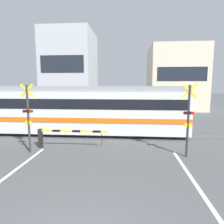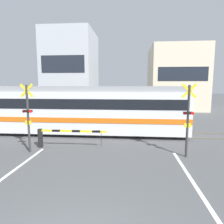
{
  "view_description": "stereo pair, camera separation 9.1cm",
  "coord_description": "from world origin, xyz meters",
  "px_view_note": "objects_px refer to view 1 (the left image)",
  "views": [
    {
      "loc": [
        1.08,
        -3.08,
        3.4
      ],
      "look_at": [
        0.0,
        10.1,
        1.6
      ],
      "focal_mm": 32.0,
      "sensor_mm": 36.0,
      "label": 1
    },
    {
      "loc": [
        1.17,
        -3.07,
        3.4
      ],
      "look_at": [
        0.0,
        10.1,
        1.6
      ],
      "focal_mm": 32.0,
      "sensor_mm": 36.0,
      "label": 2
    }
  ],
  "objects_px": {
    "crossing_barrier_near": "(58,135)",
    "crossing_signal_right": "(188,117)",
    "pedestrian": "(128,111)",
    "commuter_train": "(58,108)",
    "crossing_barrier_far": "(148,118)",
    "crossing_signal_left": "(28,115)"
  },
  "relations": [
    {
      "from": "crossing_signal_right",
      "to": "crossing_barrier_near",
      "type": "bearing_deg",
      "value": 173.05
    },
    {
      "from": "crossing_barrier_near",
      "to": "crossing_signal_left",
      "type": "bearing_deg",
      "value": -145.93
    },
    {
      "from": "crossing_barrier_near",
      "to": "crossing_signal_right",
      "type": "distance_m",
      "value": 6.72
    },
    {
      "from": "crossing_signal_right",
      "to": "pedestrian",
      "type": "bearing_deg",
      "value": 108.26
    },
    {
      "from": "commuter_train",
      "to": "pedestrian",
      "type": "height_order",
      "value": "commuter_train"
    },
    {
      "from": "crossing_barrier_near",
      "to": "pedestrian",
      "type": "relative_size",
      "value": 2.08
    },
    {
      "from": "commuter_train",
      "to": "crossing_barrier_far",
      "type": "relative_size",
      "value": 4.68
    },
    {
      "from": "commuter_train",
      "to": "crossing_barrier_near",
      "type": "height_order",
      "value": "commuter_train"
    },
    {
      "from": "crossing_signal_right",
      "to": "pedestrian",
      "type": "relative_size",
      "value": 1.92
    },
    {
      "from": "crossing_signal_left",
      "to": "crossing_barrier_far",
      "type": "bearing_deg",
      "value": 46.62
    },
    {
      "from": "crossing_barrier_near",
      "to": "crossing_barrier_far",
      "type": "distance_m",
      "value": 8.17
    },
    {
      "from": "crossing_barrier_far",
      "to": "pedestrian",
      "type": "bearing_deg",
      "value": 135.13
    },
    {
      "from": "pedestrian",
      "to": "crossing_barrier_far",
      "type": "bearing_deg",
      "value": -44.87
    },
    {
      "from": "commuter_train",
      "to": "crossing_signal_left",
      "type": "height_order",
      "value": "crossing_signal_left"
    },
    {
      "from": "crossing_barrier_near",
      "to": "crossing_signal_right",
      "type": "height_order",
      "value": "crossing_signal_right"
    },
    {
      "from": "crossing_signal_right",
      "to": "commuter_train",
      "type": "bearing_deg",
      "value": 151.88
    },
    {
      "from": "pedestrian",
      "to": "crossing_signal_right",
      "type": "bearing_deg",
      "value": -71.74
    },
    {
      "from": "commuter_train",
      "to": "crossing_signal_right",
      "type": "relative_size",
      "value": 5.07
    },
    {
      "from": "commuter_train",
      "to": "crossing_barrier_far",
      "type": "xyz_separation_m",
      "value": [
        6.5,
        2.84,
        -1.04
      ]
    },
    {
      "from": "pedestrian",
      "to": "crossing_barrier_near",
      "type": "bearing_deg",
      "value": -115.59
    },
    {
      "from": "crossing_barrier_near",
      "to": "pedestrian",
      "type": "xyz_separation_m",
      "value": [
        3.73,
        7.79,
        0.31
      ]
    },
    {
      "from": "commuter_train",
      "to": "pedestrian",
      "type": "xyz_separation_m",
      "value": [
        4.85,
        4.49,
        -0.73
      ]
    }
  ]
}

